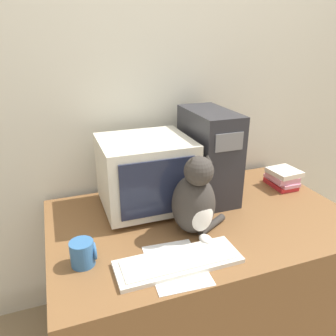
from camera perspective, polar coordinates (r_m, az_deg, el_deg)
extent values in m
cube|color=beige|center=(1.91, -0.27, 12.63)|extent=(7.00, 0.05, 2.50)
cube|color=brown|center=(1.85, 5.51, -18.40)|extent=(1.46, 0.90, 0.74)
cube|color=beige|center=(1.72, -3.78, -6.33)|extent=(0.31, 0.24, 0.02)
cube|color=beige|center=(1.64, -3.94, -0.69)|extent=(0.44, 0.39, 0.34)
cube|color=#1E2338|center=(1.46, -1.72, -3.55)|extent=(0.35, 0.01, 0.27)
cube|color=#28282D|center=(1.75, 7.06, 2.27)|extent=(0.21, 0.40, 0.48)
cube|color=slate|center=(1.55, 10.63, 4.45)|extent=(0.14, 0.01, 0.09)
cube|color=silver|center=(1.33, 1.83, -16.02)|extent=(0.50, 0.17, 0.02)
cube|color=beige|center=(1.32, 1.83, -15.66)|extent=(0.45, 0.13, 0.00)
ellipsoid|color=#38332D|center=(1.46, 4.45, -6.30)|extent=(0.22, 0.21, 0.27)
ellipsoid|color=white|center=(1.41, 5.94, -8.25)|extent=(0.11, 0.07, 0.15)
sphere|color=#38332D|center=(1.36, 5.39, -0.52)|extent=(0.14, 0.14, 0.13)
cone|color=#38332D|center=(1.32, 4.26, 1.20)|extent=(0.04, 0.04, 0.03)
cone|color=#38332D|center=(1.36, 6.91, 1.69)|extent=(0.04, 0.04, 0.03)
ellipsoid|color=white|center=(1.44, 6.61, -12.30)|extent=(0.06, 0.08, 0.04)
cylinder|color=#38332D|center=(1.55, 7.52, -9.78)|extent=(0.17, 0.12, 0.03)
cube|color=red|center=(2.05, 19.03, -2.65)|extent=(0.12, 0.19, 0.03)
cube|color=pink|center=(2.04, 19.19, -2.02)|extent=(0.11, 0.20, 0.02)
cube|color=pink|center=(2.02, 19.30, -1.49)|extent=(0.14, 0.16, 0.03)
cube|color=beige|center=(2.01, 19.62, -0.66)|extent=(0.17, 0.17, 0.03)
cylinder|color=black|center=(1.37, -1.63, -14.88)|extent=(0.13, 0.03, 0.01)
cube|color=white|center=(1.33, 1.39, -16.49)|extent=(0.23, 0.31, 0.00)
cylinder|color=#33669E|center=(1.34, -14.70, -14.18)|extent=(0.09, 0.09, 0.10)
torus|color=#33669E|center=(1.34, -12.68, -13.89)|extent=(0.01, 0.07, 0.07)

